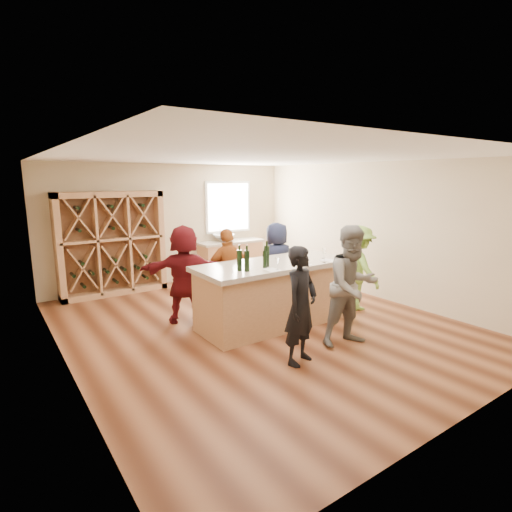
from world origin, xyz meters
TOP-DOWN VIEW (x-y plane):
  - floor at (0.00, 0.00)m, footprint 6.00×7.00m
  - ceiling at (0.00, 0.00)m, footprint 6.00×7.00m
  - wall_back at (0.00, 3.55)m, footprint 6.00×0.10m
  - wall_front at (0.00, -3.55)m, footprint 6.00×0.10m
  - wall_left at (-3.05, 0.00)m, footprint 0.10×7.00m
  - wall_right at (3.05, 0.00)m, footprint 0.10×7.00m
  - window_frame at (1.50, 3.47)m, footprint 1.30×0.06m
  - window_pane at (1.50, 3.44)m, footprint 1.18×0.01m
  - wine_rack at (-1.50, 3.27)m, footprint 2.20×0.45m
  - back_counter_base at (1.40, 3.20)m, footprint 1.60×0.58m
  - back_counter_top at (1.40, 3.20)m, footprint 1.70×0.62m
  - sink at (1.20, 3.20)m, footprint 0.54×0.54m
  - faucet at (1.20, 3.38)m, footprint 0.02×0.02m
  - tasting_counter_base at (0.24, -0.15)m, footprint 2.60×1.00m
  - tasting_counter_top at (0.24, -0.15)m, footprint 2.72×1.12m
  - wine_bottle_a at (-0.57, -0.33)m, footprint 0.09×0.09m
  - wine_bottle_b at (-0.50, -0.42)m, footprint 0.09×0.09m
  - wine_bottle_c at (-0.36, -0.22)m, footprint 0.08×0.08m
  - wine_bottle_d at (-0.14, -0.40)m, footprint 0.08×0.08m
  - wine_bottle_e at (-0.05, -0.32)m, footprint 0.10×0.10m
  - wine_glass_a at (-0.06, -0.62)m, footprint 0.08×0.08m
  - wine_glass_b at (0.45, -0.58)m, footprint 0.07×0.07m
  - wine_glass_c at (0.92, -0.63)m, footprint 0.08×0.08m
  - wine_glass_d at (0.73, -0.32)m, footprint 0.09×0.09m
  - wine_glass_e at (1.16, -0.37)m, footprint 0.08×0.08m
  - tasting_menu_a at (-0.13, -0.56)m, footprint 0.20×0.27m
  - tasting_menu_b at (0.51, -0.51)m, footprint 0.33×0.38m
  - tasting_menu_c at (1.12, -0.56)m, footprint 0.29×0.34m
  - person_near_left at (-0.36, -1.51)m, footprint 0.69×0.60m
  - person_near_right at (0.66, -1.49)m, footprint 0.94×0.62m
  - person_server at (2.05, -0.40)m, footprint 0.64×1.10m
  - person_far_mid at (-0.13, 0.77)m, footprint 0.94×0.49m
  - person_far_right at (1.00, 0.78)m, footprint 0.87×0.65m
  - person_far_left at (-0.96, 0.82)m, footprint 1.65×1.31m
  - wine_glass_f at (0.19, 0.05)m, footprint 0.07×0.07m

SIDE VIEW (x-z plane):
  - floor at x=0.00m, z-range -0.10..0.00m
  - back_counter_base at x=1.40m, z-range 0.00..0.86m
  - tasting_counter_base at x=0.24m, z-range 0.00..1.00m
  - person_far_mid at x=-0.13m, z-range 0.00..1.58m
  - person_server at x=2.05m, z-range 0.00..1.60m
  - person_near_left at x=-0.36m, z-range 0.00..1.61m
  - person_far_right at x=1.00m, z-range 0.00..1.62m
  - person_far_left at x=-0.96m, z-range 0.00..1.71m
  - back_counter_top at x=1.40m, z-range 0.86..0.92m
  - person_near_right at x=0.66m, z-range 0.00..1.81m
  - sink at x=1.20m, z-range 0.92..1.11m
  - tasting_counter_top at x=0.24m, z-range 1.00..1.08m
  - faucet at x=1.20m, z-range 0.92..1.22m
  - tasting_menu_a at x=-0.13m, z-range 1.08..1.08m
  - tasting_menu_b at x=0.51m, z-range 1.08..1.08m
  - tasting_menu_c at x=1.12m, z-range 1.08..1.08m
  - wine_rack at x=-1.50m, z-range 0.00..2.20m
  - wine_glass_c at x=0.92m, z-range 1.08..1.25m
  - wine_glass_e at x=1.16m, z-range 1.08..1.26m
  - wine_glass_f at x=0.19m, z-range 1.08..1.26m
  - wine_glass_b at x=0.45m, z-range 1.08..1.26m
  - wine_glass_d at x=0.73m, z-range 1.08..1.27m
  - wine_glass_a at x=-0.06m, z-range 1.08..1.28m
  - wine_bottle_d at x=-0.14m, z-range 1.08..1.35m
  - wine_bottle_c at x=-0.36m, z-range 1.08..1.36m
  - wine_bottle_a at x=-0.57m, z-range 1.08..1.40m
  - wine_bottle_b at x=-0.50m, z-range 1.08..1.40m
  - wine_bottle_e at x=-0.05m, z-range 1.08..1.41m
  - wall_back at x=0.00m, z-range 0.00..2.80m
  - wall_front at x=0.00m, z-range 0.00..2.80m
  - wall_left at x=-3.05m, z-range 0.00..2.80m
  - wall_right at x=3.05m, z-range 0.00..2.80m
  - window_frame at x=1.50m, z-range 1.10..2.40m
  - window_pane at x=1.50m, z-range 1.16..2.34m
  - ceiling at x=0.00m, z-range 2.80..2.90m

